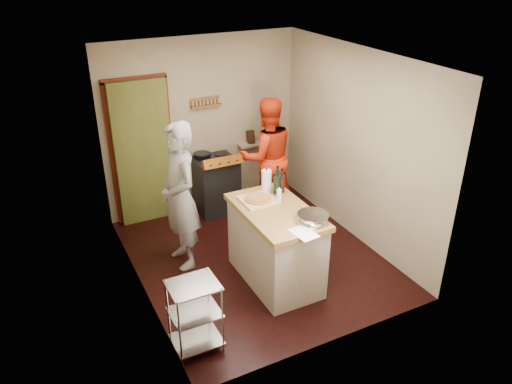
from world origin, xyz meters
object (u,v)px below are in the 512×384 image
Objects in this scene: stove at (216,184)px; island at (276,243)px; person_red at (267,156)px; wire_shelving at (195,313)px; person_stripe at (180,197)px.

stove is 0.72× the size of island.
person_red is (0.74, 1.63, 0.39)m from island.
island is (-0.05, -1.96, 0.06)m from stove.
person_red is (0.69, -0.33, 0.45)m from stove.
island is (1.28, 0.66, 0.07)m from wire_shelving.
person_red reaches higher than stove.
wire_shelving is 0.45× the size of person_red.
stove is 1.26× the size of wire_shelving.
wire_shelving is 1.44m from island.
person_stripe is at bearing 74.97° from wire_shelving.
person_red is at bearing -25.74° from stove.
person_red is at bearing 48.58° from wire_shelving.
wire_shelving is at bearing -152.64° from island.
island is 0.74× the size of person_stripe.
person_red reaches higher than island.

